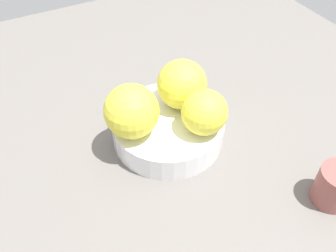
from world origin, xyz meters
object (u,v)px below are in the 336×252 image
at_px(orange_in_bowl_1, 132,113).
at_px(ceramic_cup, 335,186).
at_px(fruit_bowl, 168,128).
at_px(orange_in_bowl_0, 182,84).
at_px(orange_in_bowl_2, 204,112).

xyz_separation_m(orange_in_bowl_1, ceramic_cup, (-0.21, 0.22, -0.06)).
relative_size(fruit_bowl, ceramic_cup, 3.09).
xyz_separation_m(fruit_bowl, orange_in_bowl_0, (-0.04, -0.02, 0.06)).
height_order(orange_in_bowl_2, ceramic_cup, orange_in_bowl_2).
bearing_deg(orange_in_bowl_2, orange_in_bowl_1, -23.81).
distance_m(orange_in_bowl_0, orange_in_bowl_2, 0.07).
xyz_separation_m(fruit_bowl, orange_in_bowl_2, (-0.04, 0.05, 0.06)).
distance_m(fruit_bowl, ceramic_cup, 0.27).
bearing_deg(orange_in_bowl_0, ceramic_cup, 115.10).
bearing_deg(fruit_bowl, orange_in_bowl_2, 128.46).
distance_m(fruit_bowl, orange_in_bowl_0, 0.08).
height_order(orange_in_bowl_0, ceramic_cup, orange_in_bowl_0).
bearing_deg(orange_in_bowl_1, orange_in_bowl_2, 156.19).
relative_size(orange_in_bowl_1, ceramic_cup, 1.40).
bearing_deg(orange_in_bowl_1, fruit_bowl, -176.85).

